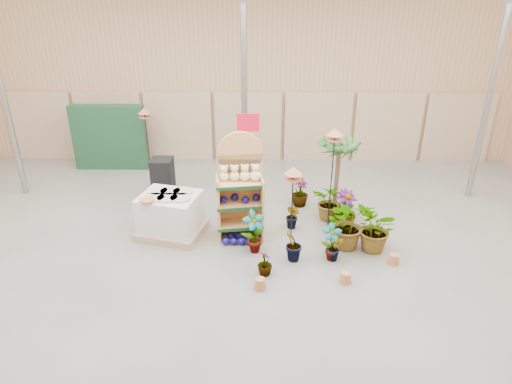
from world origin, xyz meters
TOP-DOWN VIEW (x-y plane):
  - room at (0.00, 0.91)m, footprint 15.20×12.10m
  - display_shelf at (-0.02, 1.62)m, footprint 0.99×0.70m
  - teddy_bears at (0.01, 1.51)m, footprint 0.81×0.21m
  - gazing_balls_shelf at (-0.02, 1.49)m, footprint 0.80×0.27m
  - gazing_balls_floor at (-0.06, 1.22)m, footprint 0.63×0.39m
  - pallet_stack at (-1.46, 1.53)m, footprint 1.48×1.33m
  - charcoal_planters at (-1.97, 3.29)m, footprint 0.50×0.50m
  - trellis_stock at (-3.80, 5.20)m, footprint 2.00×0.30m
  - offer_sign at (0.10, 2.98)m, footprint 0.50×0.08m
  - bird_table_front at (0.99, 0.96)m, footprint 0.34×0.34m
  - bird_table_right at (1.86, 1.98)m, footprint 0.34×0.34m
  - bird_table_back at (-2.60, 4.61)m, footprint 0.34×0.34m
  - palm at (2.08, 2.63)m, footprint 0.70×0.70m
  - potted_plant_0 at (0.28, 0.86)m, footprint 0.56×0.51m
  - potted_plant_1 at (1.00, 0.56)m, footprint 0.47×0.49m
  - potted_plant_2 at (2.13, 1.11)m, footprint 1.01×0.91m
  - potted_plant_3 at (2.17, 1.85)m, footprint 0.66×0.66m
  - potted_plant_4 at (2.23, 2.07)m, footprint 0.43×0.33m
  - potted_plant_5 at (1.08, 1.81)m, footprint 0.40×0.41m
  - potted_plant_6 at (1.93, 2.25)m, footprint 1.00×0.97m
  - potted_plant_7 at (0.48, 0.12)m, footprint 0.38×0.38m
  - potted_plant_8 at (1.73, 0.61)m, footprint 0.41×0.29m
  - potted_plant_9 at (1.81, 0.60)m, footprint 0.31×0.26m
  - potted_plant_10 at (2.62, 0.94)m, footprint 0.88×0.98m
  - potted_plant_11 at (1.30, 2.90)m, footprint 0.54×0.54m

SIDE VIEW (x-z plane):
  - gazing_balls_floor at x=-0.06m, z-range 0.00..0.15m
  - potted_plant_7 at x=0.48m, z-range 0.00..0.48m
  - potted_plant_9 at x=1.81m, z-range 0.00..0.52m
  - potted_plant_5 at x=1.08m, z-range 0.00..0.58m
  - potted_plant_11 at x=1.30m, z-range 0.00..0.69m
  - potted_plant_1 at x=1.00m, z-range 0.00..0.70m
  - potted_plant_4 at x=2.23m, z-range 0.00..0.74m
  - potted_plant_8 at x=1.73m, z-range 0.00..0.75m
  - potted_plant_6 at x=1.93m, z-range 0.00..0.85m
  - potted_plant_3 at x=2.17m, z-range 0.00..0.87m
  - potted_plant_0 at x=0.28m, z-range 0.00..0.88m
  - pallet_stack at x=-1.46m, z-range -0.01..0.92m
  - potted_plant_10 at x=2.62m, z-range 0.00..0.97m
  - charcoal_planters at x=-1.97m, z-range 0.00..1.00m
  - potted_plant_2 at x=2.13m, z-range 0.00..1.03m
  - gazing_balls_shelf at x=-0.02m, z-range 0.78..0.94m
  - trellis_stock at x=-3.80m, z-range 0.00..1.80m
  - display_shelf at x=-0.02m, z-range -0.09..2.09m
  - teddy_bears at x=0.01m, z-range 1.21..1.56m
  - offer_sign at x=0.10m, z-range 0.47..2.67m
  - palm at x=2.08m, z-range 0.65..2.49m
  - bird_table_front at x=0.99m, z-range 0.75..2.51m
  - bird_table_back at x=-2.60m, z-range 0.81..2.69m
  - bird_table_right at x=1.86m, z-range 0.94..3.12m
  - room at x=0.00m, z-range -0.14..4.56m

